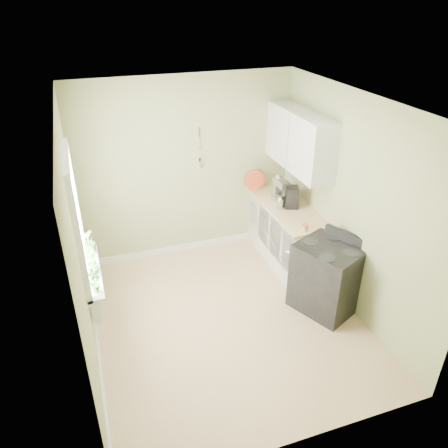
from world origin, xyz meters
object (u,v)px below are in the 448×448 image
object	(u,v)px
kettle	(280,203)
coffee_maker	(291,198)
stand_mixer	(281,192)
stove	(327,277)

from	to	relation	value
kettle	coffee_maker	distance (m)	0.18
stand_mixer	coffee_maker	world-z (taller)	stand_mixer
stand_mixer	kettle	distance (m)	0.22
stove	kettle	xyz separation A→B (m)	(-0.14, 1.16, 0.54)
stove	kettle	distance (m)	1.29
stand_mixer	coffee_maker	xyz separation A→B (m)	(0.07, -0.19, -0.02)
kettle	stove	bearing A→B (deg)	-83.14
stand_mixer	coffee_maker	size ratio (longest dim) A/B	1.26
coffee_maker	kettle	bearing A→B (deg)	177.82
stove	kettle	world-z (taller)	kettle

